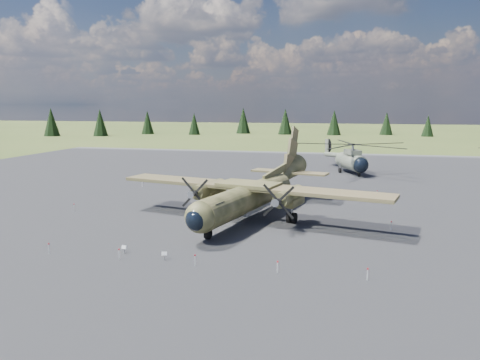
# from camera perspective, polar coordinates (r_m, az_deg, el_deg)

# --- Properties ---
(ground) EXTENTS (500.00, 500.00, 0.00)m
(ground) POSITION_cam_1_polar(r_m,az_deg,el_deg) (47.35, -2.47, -4.89)
(ground) COLOR #5C652C
(ground) RESTS_ON ground
(apron) EXTENTS (120.00, 120.00, 0.04)m
(apron) POSITION_cam_1_polar(r_m,az_deg,el_deg) (56.79, 0.30, -2.51)
(apron) COLOR #545559
(apron) RESTS_ON ground
(transport_plane) EXTENTS (28.57, 25.62, 9.45)m
(transport_plane) POSITION_cam_1_polar(r_m,az_deg,el_deg) (47.89, 1.60, -1.40)
(transport_plane) COLOR #404223
(transport_plane) RESTS_ON ground
(helicopter_near) EXTENTS (26.36, 26.36, 5.11)m
(helicopter_near) POSITION_cam_1_polar(r_m,az_deg,el_deg) (80.58, 13.42, 3.32)
(helicopter_near) COLOR slate
(helicopter_near) RESTS_ON ground
(info_placard_left) EXTENTS (0.42, 0.22, 0.63)m
(info_placard_left) POSITION_cam_1_polar(r_m,az_deg,el_deg) (38.03, -13.95, -8.05)
(info_placard_left) COLOR gray
(info_placard_left) RESTS_ON ground
(info_placard_right) EXTENTS (0.44, 0.28, 0.64)m
(info_placard_right) POSITION_cam_1_polar(r_m,az_deg,el_deg) (35.86, -9.21, -8.94)
(info_placard_right) COLOR gray
(info_placard_right) RESTS_ON ground
(barrier_fence) EXTENTS (33.12, 29.62, 0.85)m
(barrier_fence) POSITION_cam_1_polar(r_m,az_deg,el_deg) (47.29, -3.04, -4.28)
(barrier_fence) COLOR silver
(barrier_fence) RESTS_ON ground
(treeline) EXTENTS (302.29, 299.92, 10.98)m
(treeline) POSITION_cam_1_polar(r_m,az_deg,el_deg) (49.52, 0.53, 1.37)
(treeline) COLOR black
(treeline) RESTS_ON ground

